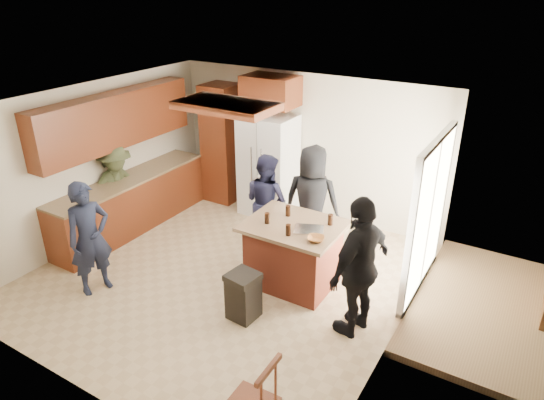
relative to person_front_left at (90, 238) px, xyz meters
The scene contains 11 objects.
person_front_left is the anchor object (origin of this frame).
person_behind_left 2.62m from the person_front_left, 58.58° to the left, with size 0.74×0.46×1.53m, color #1A1A34.
person_behind_right 3.17m from the person_front_left, 49.26° to the left, with size 0.85×0.55×1.73m, color black.
person_side_right 3.52m from the person_front_left, 17.06° to the left, with size 1.04×0.53×1.78m, color black.
person_counter 1.69m from the person_front_left, 125.13° to the left, with size 0.99×0.46×1.54m, color #343B22.
left_cabinetry 1.83m from the person_front_left, 120.77° to the left, with size 0.64×3.00×2.30m.
back_wall_units 3.42m from the person_front_left, 90.35° to the left, with size 1.80×0.60×2.45m.
refrigerator 3.37m from the person_front_left, 76.93° to the left, with size 0.90×0.76×1.80m.
kitchen_island 2.72m from the person_front_left, 33.93° to the left, with size 1.28×1.03×0.93m.
island_items 2.84m from the person_front_left, 29.78° to the left, with size 0.94×0.66×0.15m.
trash_bin 2.19m from the person_front_left, 14.44° to the left, with size 0.41×0.41×0.63m.
Camera 1 is at (3.62, -4.71, 3.94)m, focal length 32.00 mm.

